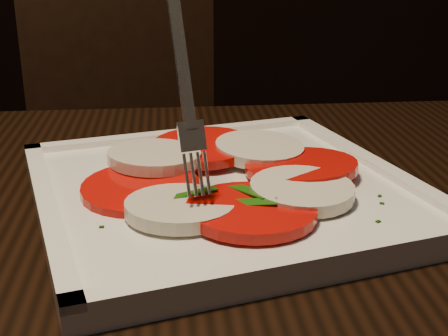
# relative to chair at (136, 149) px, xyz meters

# --- Properties ---
(chair) EXTENTS (0.54, 0.54, 0.93)m
(chair) POSITION_rel_chair_xyz_m (0.00, 0.00, 0.00)
(chair) COLOR black
(chair) RESTS_ON ground
(plate) EXTENTS (0.39, 0.39, 0.01)m
(plate) POSITION_rel_chair_xyz_m (0.18, -0.78, 0.22)
(plate) COLOR white
(plate) RESTS_ON table
(caprese_salad) EXTENTS (0.24, 0.23, 0.02)m
(caprese_salad) POSITION_rel_chair_xyz_m (0.18, -0.78, 0.24)
(caprese_salad) COLOR #CD0605
(caprese_salad) RESTS_ON plate
(fork) EXTENTS (0.05, 0.07, 0.17)m
(fork) POSITION_rel_chair_xyz_m (0.15, -0.81, 0.33)
(fork) COLOR white
(fork) RESTS_ON caprese_salad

